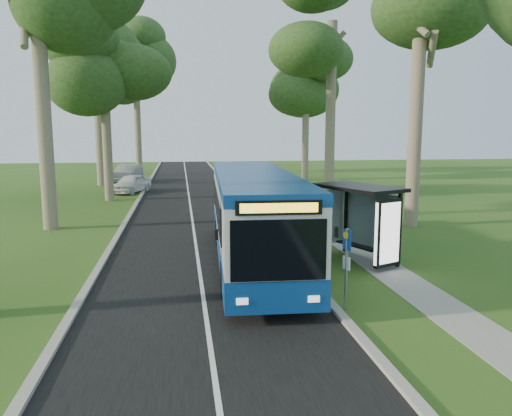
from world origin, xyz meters
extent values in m
plane|color=#284D18|center=(0.00, 0.00, 0.00)|extent=(120.00, 120.00, 0.00)
cube|color=black|center=(-3.50, 10.00, 0.01)|extent=(7.00, 100.00, 0.02)
cube|color=#9E9B93|center=(0.00, 10.00, 0.06)|extent=(0.25, 100.00, 0.12)
cube|color=#9E9B93|center=(-7.00, 10.00, 0.06)|extent=(0.25, 100.00, 0.12)
cube|color=white|center=(-3.50, 10.00, 0.02)|extent=(0.12, 100.00, 0.00)
cube|color=gray|center=(3.00, 10.00, 0.01)|extent=(1.50, 100.00, 0.02)
cube|color=silver|center=(-1.46, 0.24, 1.86)|extent=(3.23, 12.66, 2.98)
cube|color=navy|center=(-1.46, 0.24, 0.78)|extent=(3.26, 12.69, 0.84)
cube|color=navy|center=(-1.46, 0.24, 3.18)|extent=(3.26, 12.69, 0.33)
cube|color=black|center=(-1.46, -6.05, 1.99)|extent=(2.35, 0.17, 1.52)
cube|color=yellow|center=(-1.46, -6.09, 3.03)|extent=(1.88, 0.11, 0.23)
cube|color=black|center=(-1.46, -5.98, 0.52)|extent=(2.51, 0.24, 0.31)
cylinder|color=black|center=(-2.65, -3.63, 0.54)|extent=(0.35, 1.10, 1.09)
cylinder|color=black|center=(-0.28, -3.63, 0.54)|extent=(0.35, 1.10, 1.09)
cylinder|color=black|center=(-2.65, 3.90, 0.54)|extent=(0.35, 1.10, 1.09)
cylinder|color=black|center=(-0.28, 3.90, 0.54)|extent=(0.35, 1.10, 1.09)
cylinder|color=gray|center=(0.30, -5.02, 1.13)|extent=(0.07, 0.07, 2.26)
cube|color=#0D3996|center=(0.30, -5.02, 1.94)|extent=(0.14, 0.31, 0.56)
cylinder|color=yellow|center=(0.27, -5.02, 2.08)|extent=(0.08, 0.19, 0.20)
cube|color=white|center=(0.30, -5.02, 1.31)|extent=(0.13, 0.27, 0.36)
cube|color=black|center=(3.04, -1.59, 1.36)|extent=(0.14, 0.14, 2.72)
cube|color=black|center=(3.04, 1.19, 1.36)|extent=(0.14, 0.14, 2.72)
cube|color=black|center=(2.36, -0.20, 2.78)|extent=(2.95, 3.75, 0.13)
cube|color=silver|center=(3.12, -0.20, 1.47)|extent=(1.13, 2.56, 2.17)
cube|color=black|center=(2.36, -1.72, 1.36)|extent=(1.12, 0.61, 2.39)
cube|color=white|center=(2.36, -1.80, 1.36)|extent=(0.86, 0.38, 2.12)
cube|color=black|center=(2.69, 0.13, 0.49)|extent=(1.15, 1.96, 0.07)
cylinder|color=black|center=(1.48, 3.01, 0.51)|extent=(0.56, 0.56, 1.01)
cylinder|color=black|center=(1.48, 3.01, 1.04)|extent=(0.61, 0.61, 0.06)
imported|color=white|center=(-7.90, 22.14, 0.72)|extent=(3.21, 4.56, 1.44)
imported|color=#979A9E|center=(-8.97, 30.24, 0.83)|extent=(2.56, 5.23, 1.65)
cylinder|color=#7A6B56|center=(-10.50, 8.00, 5.98)|extent=(0.70, 0.70, 11.97)
cylinder|color=#7A6B56|center=(-9.00, 18.00, 4.71)|extent=(0.63, 0.63, 9.42)
ellipsoid|color=#23431A|center=(-9.00, 18.00, 9.69)|extent=(5.20, 5.20, 6.46)
cylinder|color=#7A6B56|center=(-11.00, 28.00, 6.92)|extent=(0.76, 0.76, 13.84)
ellipsoid|color=#23431A|center=(-11.00, 28.00, 14.23)|extent=(5.20, 5.20, 9.49)
cylinder|color=#7A6B56|center=(-8.50, 38.00, 5.70)|extent=(0.69, 0.69, 11.41)
ellipsoid|color=#23431A|center=(-8.50, 38.00, 11.73)|extent=(5.20, 5.20, 7.82)
cylinder|color=#7A6B56|center=(7.50, 6.00, 5.54)|extent=(0.68, 0.68, 11.07)
cylinder|color=#7A6B56|center=(6.80, 18.00, 6.24)|extent=(0.72, 0.72, 12.48)
ellipsoid|color=#23431A|center=(6.80, 18.00, 12.83)|extent=(5.20, 5.20, 8.56)
cylinder|color=#7A6B56|center=(8.00, 30.00, 5.15)|extent=(0.65, 0.65, 10.31)
ellipsoid|color=#23431A|center=(8.00, 30.00, 10.60)|extent=(5.20, 5.20, 7.07)
camera|label=1|loc=(-4.08, -17.56, 4.87)|focal=35.00mm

